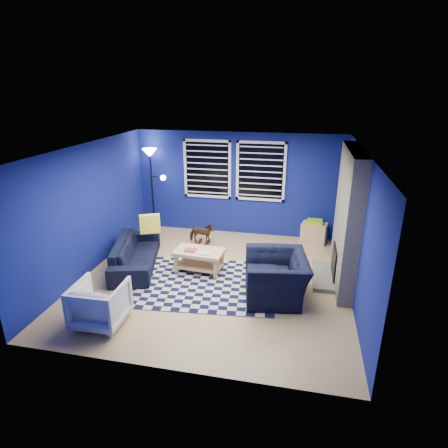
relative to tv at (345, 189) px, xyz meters
name	(u,v)px	position (x,y,z in m)	size (l,w,h in m)	color
floor	(214,279)	(-2.45, -2.00, -1.40)	(5.00, 5.00, 0.00)	tan
ceiling	(213,149)	(-2.45, -2.00, 1.10)	(5.00, 5.00, 0.00)	white
wall_back	(238,184)	(-2.45, 0.50, -0.15)	(5.00, 5.00, 0.00)	navy
wall_left	(89,209)	(-4.95, -2.00, -0.15)	(5.00, 5.00, 0.00)	navy
wall_right	(358,228)	(0.05, -2.00, -0.15)	(5.00, 5.00, 0.00)	navy
fireplace	(346,221)	(-0.09, -1.50, -0.20)	(0.65, 2.00, 2.50)	gray
window_left	(207,169)	(-3.20, 0.46, 0.20)	(1.17, 0.06, 1.42)	black
window_right	(261,172)	(-1.90, 0.46, 0.20)	(1.17, 0.06, 1.42)	black
tv	(345,189)	(0.00, 0.00, 0.00)	(0.07, 1.00, 0.58)	black
rug	(207,283)	(-2.54, -2.19, -1.39)	(2.50, 2.00, 0.02)	black
sofa	(136,253)	(-4.14, -1.79, -1.11)	(0.77, 1.97, 0.58)	black
armchair_big	(276,277)	(-1.25, -2.38, -1.01)	(1.04, 1.19, 0.77)	black
armchair_bent	(100,303)	(-3.85, -3.73, -1.05)	(0.75, 0.77, 0.70)	gray
rocking_horse	(202,234)	(-3.10, -0.51, -1.09)	(0.57, 0.26, 0.48)	#482617
coffee_table	(199,256)	(-2.82, -1.75, -1.07)	(1.00, 0.63, 0.48)	tan
cabinet	(314,232)	(-0.56, 0.25, -1.15)	(0.63, 0.49, 0.56)	tan
floor_lamp	(151,164)	(-4.54, 0.25, 0.31)	(0.57, 0.35, 2.08)	black
throw_pillow	(150,224)	(-3.99, -1.33, -0.62)	(0.42, 0.13, 0.40)	yellow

